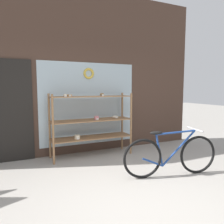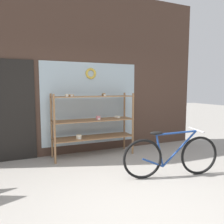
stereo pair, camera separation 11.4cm
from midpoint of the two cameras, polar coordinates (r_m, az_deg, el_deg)
ground_plane at (r=3.10m, az=7.37°, el=-23.03°), size 30.00×30.00×0.00m
storefront_facade at (r=5.13m, az=-7.63°, el=9.65°), size 6.13×0.13×3.74m
display_case at (r=4.86m, az=-4.26°, el=-1.83°), size 1.80×0.49×1.41m
bicycle at (r=3.95m, az=16.03°, el=-10.94°), size 1.69×0.52×0.81m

